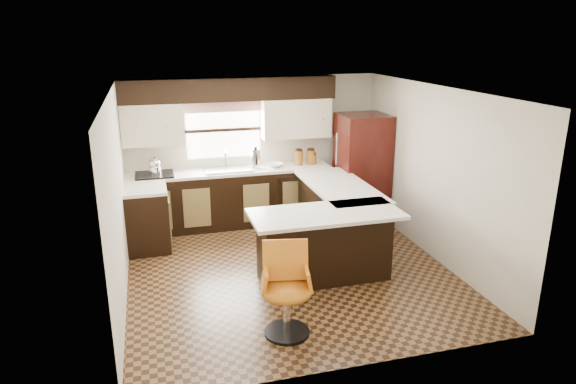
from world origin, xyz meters
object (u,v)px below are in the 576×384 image
object	(u,v)px
peninsula_return	(324,246)
refrigerator	(362,169)
peninsula_long	(336,217)
bar_chair	(287,292)

from	to	relation	value
peninsula_return	refrigerator	world-z (taller)	refrigerator
peninsula_long	refrigerator	xyz separation A→B (m)	(0.79, 0.93, 0.45)
peninsula_long	bar_chair	world-z (taller)	bar_chair
refrigerator	bar_chair	distance (m)	3.72
peninsula_return	bar_chair	bearing A→B (deg)	-125.48
peninsula_return	bar_chair	distance (m)	1.38
bar_chair	peninsula_long	bearing A→B (deg)	68.30
peninsula_return	refrigerator	distance (m)	2.36
refrigerator	peninsula_long	bearing A→B (deg)	-130.55
peninsula_long	refrigerator	world-z (taller)	refrigerator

